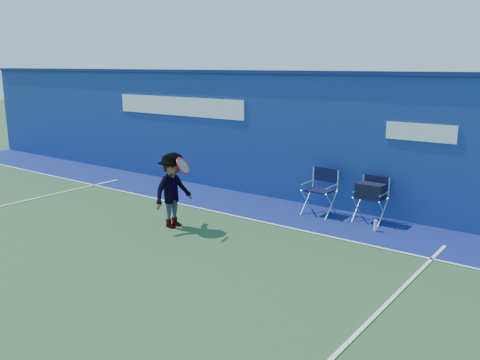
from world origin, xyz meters
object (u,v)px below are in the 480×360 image
Objects in this scene: water_bottle at (375,226)px; tennis_player at (173,190)px; directors_chair_right at (370,203)px; directors_chair_left at (319,200)px.

water_bottle is 0.15× the size of tennis_player.
directors_chair_right is 0.70m from water_bottle.
directors_chair_left reaches higher than water_bottle.
directors_chair_left is at bearing 165.72° from water_bottle.
tennis_player is at bearing -147.49° from water_bottle.
directors_chair_left is 3.22m from tennis_player.
tennis_player reaches higher than directors_chair_left.
directors_chair_left is at bearing 52.41° from tennis_player.
water_bottle is at bearing -14.28° from directors_chair_left.
directors_chair_right reaches higher than water_bottle.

